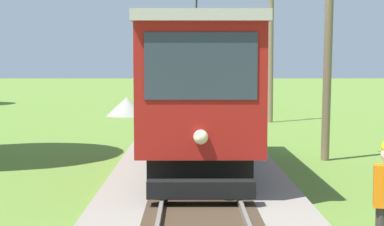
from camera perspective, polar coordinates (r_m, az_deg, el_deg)
name	(u,v)px	position (r m, az deg, el deg)	size (l,w,h in m)	color
red_tram	(198,89)	(15.37, 0.52, 2.28)	(2.60, 8.54, 4.79)	maroon
freight_car	(192,85)	(36.63, -0.02, 2.59)	(2.40, 5.20, 2.31)	#93471E
utility_pole_mid	(328,36)	(18.02, 12.57, 6.97)	(1.40, 0.60, 7.00)	#7A664C
utility_pole_far	(271,49)	(29.91, 7.35, 5.89)	(1.40, 0.32, 6.86)	#7A664C
gravel_pile	(127,106)	(33.63, -6.10, 0.61)	(2.22, 2.22, 1.02)	#9E998E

